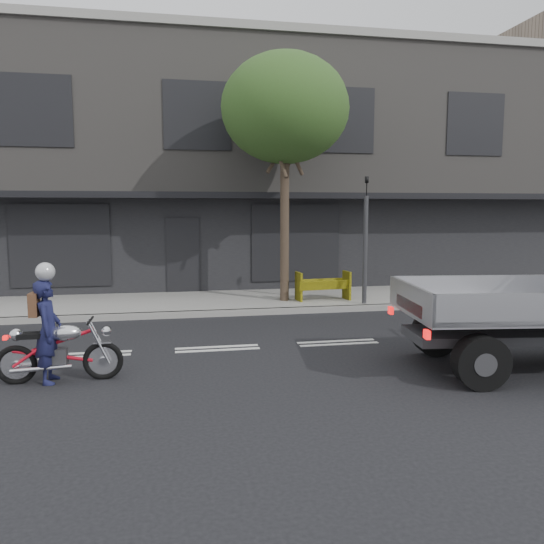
{
  "coord_description": "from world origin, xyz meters",
  "views": [
    {
      "loc": [
        -0.79,
        -9.92,
        2.67
      ],
      "look_at": [
        1.16,
        0.5,
        1.4
      ],
      "focal_mm": 35.0,
      "sensor_mm": 36.0,
      "label": 1
    }
  ],
  "objects_px": {
    "traffic_light_pole": "(365,247)",
    "rider": "(48,332)",
    "street_tree": "(285,109)",
    "construction_barrier": "(325,286)",
    "motorcycle": "(60,350)"
  },
  "relations": [
    {
      "from": "traffic_light_pole",
      "to": "rider",
      "type": "distance_m",
      "value": 8.46
    },
    {
      "from": "street_tree",
      "to": "construction_barrier",
      "type": "height_order",
      "value": "street_tree"
    },
    {
      "from": "street_tree",
      "to": "construction_barrier",
      "type": "relative_size",
      "value": 4.57
    },
    {
      "from": "street_tree",
      "to": "construction_barrier",
      "type": "xyz_separation_m",
      "value": [
        1.06,
        -0.35,
        -4.71
      ]
    },
    {
      "from": "rider",
      "to": "traffic_light_pole",
      "type": "bearing_deg",
      "value": -55.13
    },
    {
      "from": "motorcycle",
      "to": "construction_barrier",
      "type": "height_order",
      "value": "construction_barrier"
    },
    {
      "from": "traffic_light_pole",
      "to": "motorcycle",
      "type": "xyz_separation_m",
      "value": [
        -6.75,
        -4.82,
        -1.15
      ]
    },
    {
      "from": "motorcycle",
      "to": "construction_barrier",
      "type": "distance_m",
      "value": 7.88
    },
    {
      "from": "motorcycle",
      "to": "construction_barrier",
      "type": "xyz_separation_m",
      "value": [
        5.81,
        5.32,
        0.06
      ]
    },
    {
      "from": "rider",
      "to": "construction_barrier",
      "type": "height_order",
      "value": "rider"
    },
    {
      "from": "construction_barrier",
      "to": "motorcycle",
      "type": "bearing_deg",
      "value": -137.51
    },
    {
      "from": "street_tree",
      "to": "motorcycle",
      "type": "distance_m",
      "value": 8.81
    },
    {
      "from": "street_tree",
      "to": "traffic_light_pole",
      "type": "relative_size",
      "value": 1.93
    },
    {
      "from": "motorcycle",
      "to": "construction_barrier",
      "type": "relative_size",
      "value": 1.29
    },
    {
      "from": "rider",
      "to": "motorcycle",
      "type": "bearing_deg",
      "value": -90.08
    }
  ]
}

